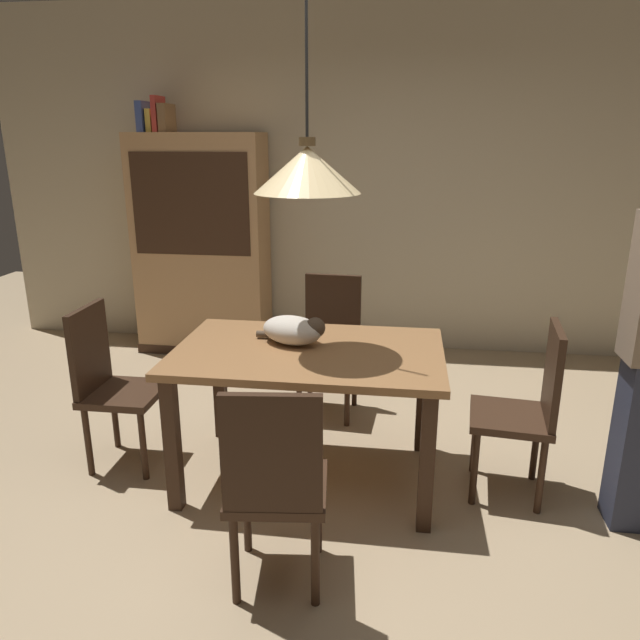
% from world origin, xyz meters
% --- Properties ---
extents(ground, '(10.00, 10.00, 0.00)m').
position_xyz_m(ground, '(0.00, 0.00, 0.00)').
color(ground, tan).
extents(back_wall, '(6.40, 0.10, 2.90)m').
position_xyz_m(back_wall, '(0.00, 2.65, 1.45)').
color(back_wall, beige).
rests_on(back_wall, ground).
extents(dining_table, '(1.40, 0.90, 0.75)m').
position_xyz_m(dining_table, '(-0.05, 0.35, 0.65)').
color(dining_table, olive).
rests_on(dining_table, ground).
extents(chair_left_side, '(0.40, 0.40, 0.93)m').
position_xyz_m(chair_left_side, '(-1.18, 0.35, 0.51)').
color(chair_left_side, '#382316').
rests_on(chair_left_side, ground).
extents(chair_far_back, '(0.43, 0.43, 0.93)m').
position_xyz_m(chair_far_back, '(-0.05, 1.23, 0.51)').
color(chair_far_back, '#382316').
rests_on(chair_far_back, ground).
extents(chair_near_front, '(0.44, 0.44, 0.93)m').
position_xyz_m(chair_near_front, '(-0.05, -0.52, 0.51)').
color(chair_near_front, '#382316').
rests_on(chair_near_front, ground).
extents(chair_right_side, '(0.44, 0.44, 0.93)m').
position_xyz_m(chair_right_side, '(1.07, 0.35, 0.51)').
color(chair_right_side, '#382316').
rests_on(chair_right_side, ground).
extents(cat_sleeping, '(0.41, 0.33, 0.16)m').
position_xyz_m(cat_sleeping, '(-0.14, 0.43, 0.83)').
color(cat_sleeping, beige).
rests_on(cat_sleeping, dining_table).
extents(pendant_lamp, '(0.52, 0.52, 1.30)m').
position_xyz_m(pendant_lamp, '(-0.05, 0.35, 1.66)').
color(pendant_lamp, beige).
extents(hutch_bookcase, '(1.12, 0.45, 1.85)m').
position_xyz_m(hutch_bookcase, '(-1.29, 2.32, 0.89)').
color(hutch_bookcase, tan).
rests_on(hutch_bookcase, ground).
extents(book_blue_wide, '(0.06, 0.24, 0.24)m').
position_xyz_m(book_blue_wide, '(-1.72, 2.32, 1.97)').
color(book_blue_wide, '#384C93').
rests_on(book_blue_wide, hutch_bookcase).
extents(book_yellow_short, '(0.04, 0.20, 0.18)m').
position_xyz_m(book_yellow_short, '(-1.65, 2.32, 1.94)').
color(book_yellow_short, gold).
rests_on(book_yellow_short, hutch_bookcase).
extents(book_red_tall, '(0.04, 0.22, 0.28)m').
position_xyz_m(book_red_tall, '(-1.59, 2.32, 1.99)').
color(book_red_tall, '#B73833').
rests_on(book_red_tall, hutch_bookcase).
extents(book_brown_thick, '(0.06, 0.24, 0.22)m').
position_xyz_m(book_brown_thick, '(-1.53, 2.32, 1.96)').
color(book_brown_thick, brown).
rests_on(book_brown_thick, hutch_bookcase).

